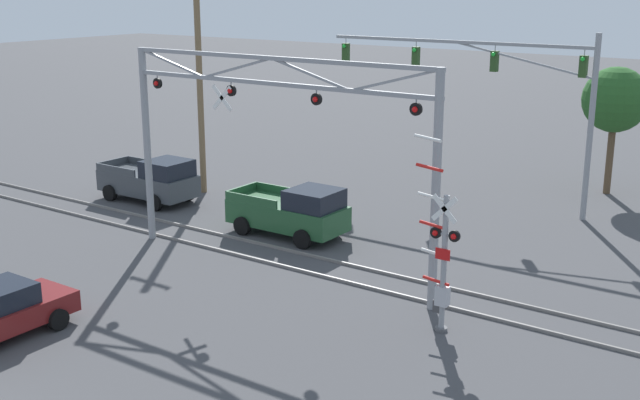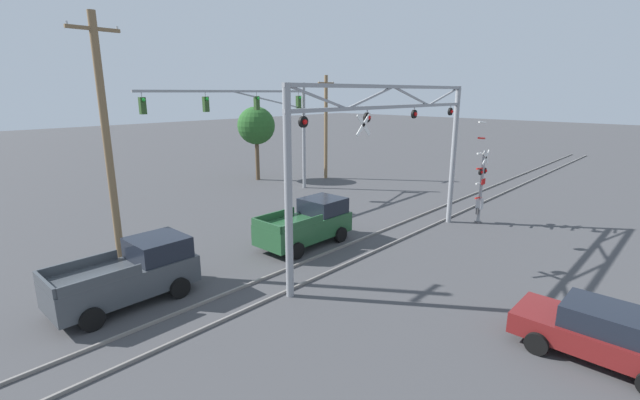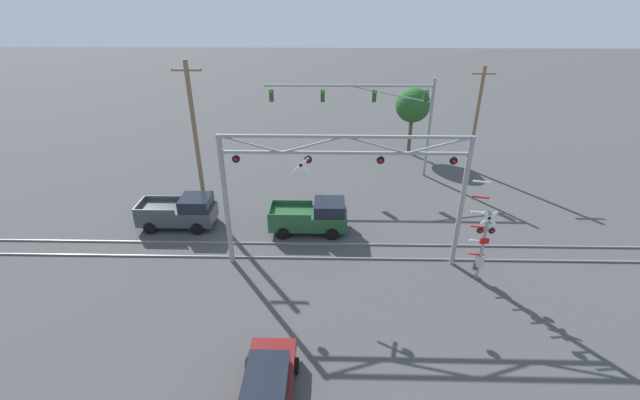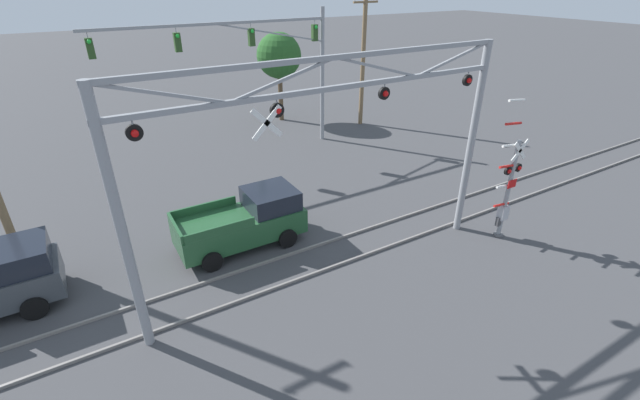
# 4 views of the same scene
# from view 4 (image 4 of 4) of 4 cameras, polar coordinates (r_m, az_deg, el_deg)

# --- Properties ---
(rail_track_near) EXTENTS (80.00, 0.08, 0.10)m
(rail_track_near) POSITION_cam_4_polar(r_m,az_deg,el_deg) (15.05, 0.96, -9.16)
(rail_track_near) COLOR gray
(rail_track_near) RESTS_ON ground_plane
(rail_track_far) EXTENTS (80.00, 0.08, 0.10)m
(rail_track_far) POSITION_cam_4_polar(r_m,az_deg,el_deg) (16.06, -1.74, -6.51)
(rail_track_far) COLOR gray
(rail_track_far) RESTS_ON ground_plane
(crossing_gantry) EXTENTS (12.25, 0.29, 7.24)m
(crossing_gantry) POSITION_cam_4_polar(r_m,az_deg,el_deg) (12.54, 1.76, 7.71)
(crossing_gantry) COLOR gray
(crossing_gantry) RESTS_ON ground_plane
(crossing_signal_mast) EXTENTS (1.48, 0.35, 5.55)m
(crossing_signal_mast) POSITION_cam_4_polar(r_m,az_deg,el_deg) (17.33, 23.67, 1.17)
(crossing_signal_mast) COLOR gray
(crossing_signal_mast) RESTS_ON ground_plane
(traffic_signal_span) EXTENTS (12.41, 0.39, 7.60)m
(traffic_signal_span) POSITION_cam_4_polar(r_m,az_deg,el_deg) (24.27, -6.92, 18.82)
(traffic_signal_span) COLOR gray
(traffic_signal_span) RESTS_ON ground_plane
(pickup_truck_lead) EXTENTS (4.68, 2.20, 2.02)m
(pickup_truck_lead) POSITION_cam_4_polar(r_m,az_deg,el_deg) (16.18, -9.85, -2.73)
(pickup_truck_lead) COLOR #23512D
(pickup_truck_lead) RESTS_ON ground_plane
(utility_pole_right) EXTENTS (1.80, 0.28, 8.25)m
(utility_pole_right) POSITION_cam_4_polar(r_m,az_deg,el_deg) (29.18, 5.76, 18.14)
(utility_pole_right) COLOR brown
(utility_pole_right) RESTS_ON ground_plane
(background_tree_beyond_span) EXTENTS (2.97, 2.97, 5.86)m
(background_tree_beyond_span) POSITION_cam_4_polar(r_m,az_deg,el_deg) (30.04, -5.50, 18.57)
(background_tree_beyond_span) COLOR brown
(background_tree_beyond_span) RESTS_ON ground_plane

